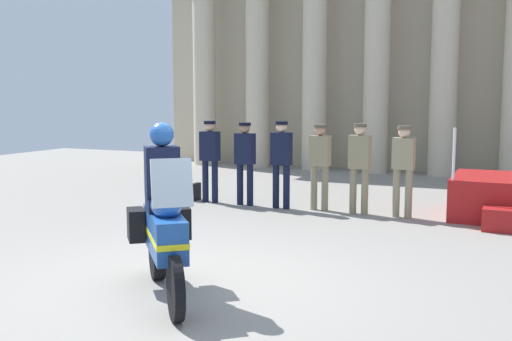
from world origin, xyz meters
The scene contains 10 objects.
ground_plane centered at (0.00, 0.00, 0.00)m, with size 28.65×28.65×0.00m, color gray.
colonnade_backdrop centered at (-0.43, 11.83, 4.14)m, with size 14.29×1.57×8.21m.
officer_in_row_0 centered at (-2.42, 5.06, 0.99)m, with size 0.39×0.24×1.68m.
officer_in_row_1 centered at (-1.62, 5.04, 0.98)m, with size 0.39×0.24×1.66m.
officer_in_row_2 centered at (-0.82, 4.99, 1.00)m, with size 0.39×0.24×1.70m.
officer_in_row_3 centered at (-0.09, 5.12, 0.97)m, with size 0.39×0.24×1.65m.
officer_in_row_4 centered at (0.70, 5.05, 0.99)m, with size 0.39×0.24×1.68m.
officer_in_row_5 centered at (1.50, 5.03, 0.98)m, with size 0.39×0.24×1.65m.
motorcycle_with_rider centered at (-0.08, -0.42, 0.79)m, with size 1.43×1.68×1.90m.
briefcase_on_ground centered at (-2.81, 5.14, 0.18)m, with size 0.10×0.32×0.36m, color black.
Camera 1 is at (3.45, -5.98, 2.18)m, focal length 42.93 mm.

